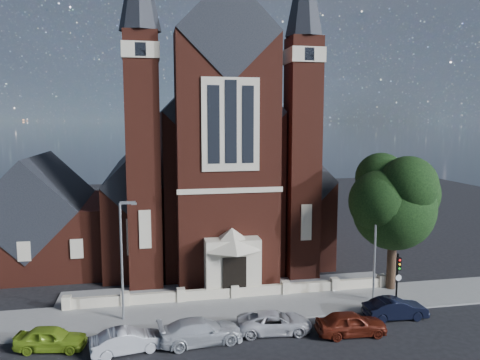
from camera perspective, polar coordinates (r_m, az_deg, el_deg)
The scene contains 16 objects.
ground at distance 44.24m, azimuth -2.69°, elevation -10.26°, with size 120.00×120.00×0.00m, color black.
pavement_strip at distance 34.50m, azimuth -0.07°, elevation -15.42°, with size 60.00×5.00×0.12m, color slate.
forecourt_paving at distance 38.17m, azimuth -1.24°, elevation -13.15°, with size 26.00×3.00×0.14m, color slate.
forecourt_wall at distance 36.32m, azimuth -0.68°, elevation -14.23°, with size 24.00×0.40×0.90m, color beige.
church at distance 50.34m, azimuth -4.05°, elevation 1.38°, with size 20.01×34.90×29.20m.
parish_hall at distance 46.79m, azimuth -23.14°, elevation -4.80°, with size 12.00×12.20×10.24m.
street_tree at distance 37.97m, azimuth 18.60°, elevation -2.74°, with size 6.40×6.60×10.70m.
street_lamp_left at distance 32.02m, azimuth -14.09°, elevation -8.73°, with size 1.16×0.22×8.09m.
street_lamp_right at distance 35.81m, azimuth 16.28°, elevation -7.11°, with size 1.16×0.22×8.09m.
traffic_signal at distance 35.45m, azimuth 18.68°, elevation -10.73°, with size 0.28×0.42×4.00m.
car_lime_van at distance 30.80m, azimuth -22.05°, elevation -17.45°, with size 1.63×4.06×1.38m, color #7CA220.
car_silver_a at distance 29.22m, azimuth -13.59°, elevation -18.52°, with size 1.45×4.17×1.37m, color #B8BAC0.
car_silver_b at distance 29.57m, azimuth -4.80°, elevation -17.88°, with size 2.09×5.13×1.49m, color #B5B9BE.
car_white_suv at distance 30.92m, azimuth 4.23°, elevation -16.89°, with size 2.18×4.73×1.31m, color silver.
car_dark_red at distance 31.22m, azimuth 13.37°, elevation -16.65°, with size 1.77×4.41×1.50m, color #561A0E.
car_navy at distance 34.32m, azimuth 18.41°, elevation -14.65°, with size 1.49×4.28×1.41m, color black.
Camera 1 is at (-6.04, -26.77, 13.27)m, focal length 35.00 mm.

